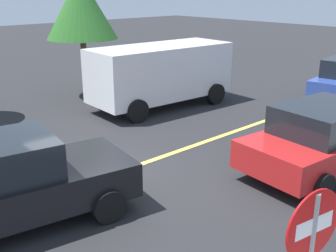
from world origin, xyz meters
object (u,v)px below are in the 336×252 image
white_van (161,72)px  tree_left_verge (81,7)px  car_black_far_lane (3,184)px  car_red_crossing (327,137)px

white_van → tree_left_verge: size_ratio=1.14×
car_black_far_lane → tree_left_verge: size_ratio=1.03×
white_van → car_black_far_lane: bearing=-150.8°
car_red_crossing → car_black_far_lane: bearing=158.2°
white_van → tree_left_verge: (-1.14, 3.23, 2.16)m
white_van → car_red_crossing: bearing=-96.2°
white_van → car_red_crossing: size_ratio=1.12×
white_van → tree_left_verge: 4.05m
car_red_crossing → car_black_far_lane: 7.10m
tree_left_verge → white_van: bearing=-70.5°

